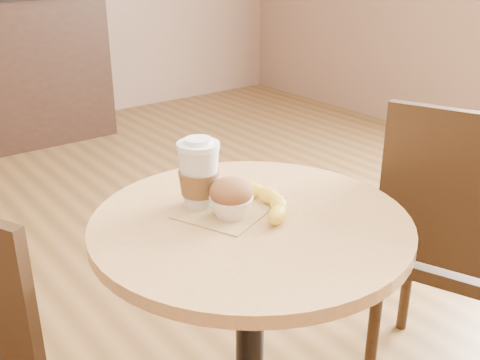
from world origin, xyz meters
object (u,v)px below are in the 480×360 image
at_px(muffin, 231,198).
at_px(chair_right, 455,244).
at_px(banana, 250,199).
at_px(coffee_cup, 199,176).
at_px(cafe_table, 250,296).

bearing_deg(muffin, chair_right, -13.71).
bearing_deg(chair_right, muffin, 55.97).
bearing_deg(banana, coffee_cup, 128.00).
height_order(coffee_cup, muffin, coffee_cup).
distance_m(muffin, banana, 0.07).
xyz_separation_m(chair_right, banana, (-0.62, 0.18, 0.25)).
relative_size(cafe_table, muffin, 7.46).
distance_m(cafe_table, muffin, 0.26).
bearing_deg(banana, chair_right, -22.80).
xyz_separation_m(coffee_cup, banana, (0.08, -0.09, -0.05)).
xyz_separation_m(chair_right, coffee_cup, (-0.70, 0.26, 0.31)).
height_order(chair_right, banana, chair_right).
distance_m(cafe_table, chair_right, 0.67).
xyz_separation_m(muffin, banana, (0.06, 0.01, -0.03)).
bearing_deg(muffin, cafe_table, -49.24).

